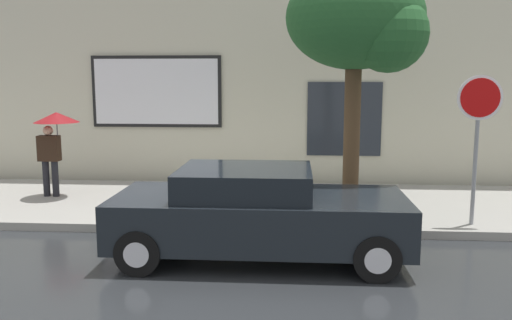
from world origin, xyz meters
The scene contains 8 objects.
ground_plane centered at (0.00, 0.00, 0.00)m, with size 60.00×60.00×0.00m, color #282B2D.
sidewalk centered at (0.00, 3.00, 0.07)m, with size 20.00×4.00×0.15m, color gray.
building_facade centered at (-0.01, 5.50, 3.49)m, with size 20.00×0.67×7.00m.
parked_car centered at (0.58, -0.09, 0.69)m, with size 4.32×1.93×1.37m.
fire_hydrant centered at (-0.20, 2.14, 0.54)m, with size 0.30×0.44×0.79m.
pedestrian_with_umbrella centered at (-3.99, 3.14, 1.59)m, with size 0.95×0.95×1.83m.
street_tree centered at (2.26, 1.75, 3.63)m, with size 2.42×2.05×4.49m.
stop_sign centered at (4.24, 1.47, 1.98)m, with size 0.76×0.10×2.59m.
Camera 1 is at (1.12, -7.77, 2.67)m, focal length 37.18 mm.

